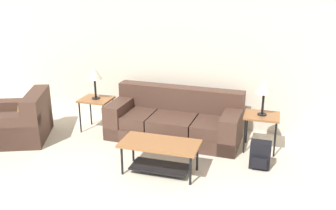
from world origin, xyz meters
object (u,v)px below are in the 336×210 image
backpack (260,155)px  couch (175,121)px  side_table_right (262,119)px  table_lamp_left (94,74)px  coffee_table (160,150)px  table_lamp_right (264,87)px  side_table_left (96,102)px  armchair (21,122)px

backpack → couch: bearing=154.2°
side_table_right → table_lamp_left: 2.88m
coffee_table → table_lamp_left: (-1.55, 1.15, 0.70)m
table_lamp_right → side_table_left: bearing=-180.0°
table_lamp_left → backpack: table_lamp_left is taller
armchair → coffee_table: 2.65m
side_table_right → side_table_left: bearing=180.0°
couch → backpack: 1.62m
coffee_table → side_table_right: bearing=41.8°
coffee_table → table_lamp_right: 1.86m
table_lamp_left → table_lamp_right: 2.84m
side_table_right → armchair: bearing=-169.6°
coffee_table → table_lamp_left: size_ratio=1.90×
coffee_table → side_table_left: size_ratio=1.86×
couch → table_lamp_right: bearing=-3.3°
coffee_table → side_table_right: 1.74m
side_table_left → table_lamp_right: 2.88m
table_lamp_left → coffee_table: bearing=-36.6°
side_table_right → coffee_table: bearing=-138.2°
side_table_right → backpack: bearing=-86.2°
armchair → table_lamp_right: size_ratio=2.28×
couch → table_lamp_right: size_ratio=3.90×
side_table_left → side_table_right: same height
couch → backpack: (1.46, -0.70, -0.10)m
couch → armchair: 2.60m
table_lamp_right → backpack: size_ratio=1.40×
coffee_table → table_lamp_right: size_ratio=1.90×
coffee_table → side_table_left: 1.94m
table_lamp_left → backpack: 3.06m
coffee_table → armchair: bearing=170.5°
armchair → coffee_table: armchair is taller
coffee_table → side_table_right: side_table_right is taller
side_table_left → table_lamp_right: size_ratio=1.03×
side_table_right → table_lamp_left: table_lamp_left is taller
side_table_right → backpack: (0.04, -0.62, -0.33)m
backpack → armchair: bearing=-178.7°
armchair → backpack: size_ratio=3.20×
armchair → table_lamp_right: bearing=10.4°
table_lamp_left → table_lamp_right: bearing=0.0°
couch → backpack: couch is taller
couch → side_table_left: bearing=-176.7°
couch → table_lamp_left: size_ratio=3.90×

